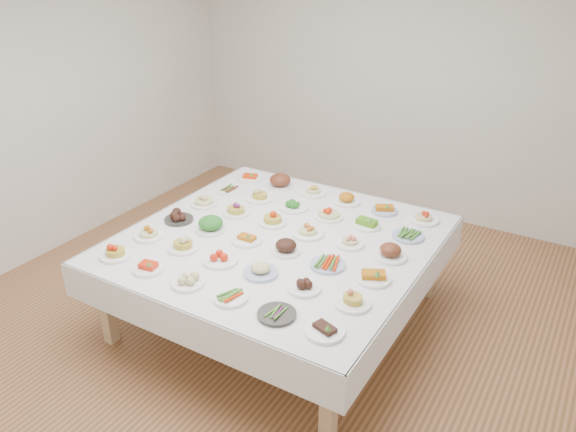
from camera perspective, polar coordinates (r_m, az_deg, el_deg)
The scene contains 38 objects.
room_envelope at distance 4.15m, azimuth -1.88°, elevation 11.87°, with size 5.02×5.02×2.81m.
display_table at distance 4.46m, azimuth -1.00°, elevation -2.96°, with size 2.30×2.30×0.75m.
dish_0 at distance 4.33m, azimuth -17.16°, elevation -3.28°, with size 0.24×0.24×0.13m.
dish_1 at distance 4.11m, azimuth -13.99°, elevation -5.02°, with size 0.22×0.22×0.09m.
dish_2 at distance 3.89m, azimuth -10.15°, elevation -6.38°, with size 0.22×0.22×0.10m.
dish_3 at distance 3.71m, azimuth -5.86°, elevation -8.10°, with size 0.23×0.23×0.06m.
dish_4 at distance 3.55m, azimuth -1.16°, elevation -9.86°, with size 0.24×0.24×0.05m.
dish_5 at distance 3.41m, azimuth 3.76°, elevation -11.21°, with size 0.24×0.24×0.10m.
dish_6 at distance 4.54m, azimuth -13.99°, elevation -1.49°, with size 0.23×0.23×0.12m.
dish_7 at distance 4.31m, azimuth -10.65°, elevation -2.56°, with size 0.23×0.23×0.14m.
dish_8 at distance 4.12m, azimuth -6.89°, elevation -4.09°, with size 0.25×0.25×0.11m.
dish_9 at distance 3.94m, azimuth -2.78°, elevation -5.22°, with size 0.24×0.24×0.13m.
dish_10 at distance 3.78m, azimuth 1.63°, elevation -6.95°, with size 0.23×0.23×0.10m.
dish_11 at distance 3.65m, azimuth 6.61°, elevation -8.17°, with size 0.24×0.24×0.13m.
dish_12 at distance 4.76m, azimuth -11.06°, elevation 0.07°, with size 0.24×0.24×0.11m.
dish_13 at distance 4.55m, azimuth -7.86°, elevation -0.68°, with size 0.26×0.26×0.15m.
dish_14 at distance 4.37m, azimuth -4.20°, elevation -2.25°, with size 0.24×0.24×0.09m.
dish_15 at distance 4.19m, azimuth -0.21°, elevation -2.96°, with size 0.23×0.23×0.14m.
dish_16 at distance 4.05m, azimuth 4.07°, elevation -4.78°, with size 0.26×0.25×0.06m.
dish_17 at distance 3.92m, azimuth 8.69°, elevation -5.86°, with size 0.24×0.24×0.11m.
dish_18 at distance 5.01m, azimuth -8.55°, elevation 1.75°, with size 0.24×0.24×0.13m.
dish_19 at distance 4.80m, azimuth -5.33°, elevation 0.74°, with size 0.22×0.22×0.12m.
dish_20 at distance 4.62m, azimuth -1.58°, elevation -0.13°, with size 0.23×0.23×0.13m.
dish_21 at distance 4.45m, azimuth 2.05°, elevation -1.31°, with size 0.25×0.25×0.12m.
dish_22 at distance 4.33m, azimuth 6.32°, elevation -2.41°, with size 0.22×0.22×0.11m.
dish_23 at distance 4.20m, azimuth 10.36°, elevation -3.37°, with size 0.25×0.25×0.14m.
dish_24 at distance 5.27m, azimuth -5.98°, elevation 2.67°, with size 0.23×0.23×0.05m.
dish_25 at distance 5.06m, azimuth -2.91°, elevation 2.34°, with size 0.24×0.24×0.14m.
dish_26 at distance 4.89m, azimuth 0.56°, elevation 1.16°, with size 0.25×0.25×0.10m.
dish_27 at distance 4.73m, azimuth 4.20°, elevation 0.52°, with size 0.25×0.25×0.14m.
dish_28 at distance 4.62m, azimuth 8.00°, elevation -0.65°, with size 0.22×0.22×0.10m.
dish_29 at distance 4.52m, azimuth 12.11°, elevation -1.84°, with size 0.25×0.25×0.06m.
dish_30 at distance 5.52m, azimuth -3.87°, elevation 4.05°, with size 0.25×0.25×0.10m.
dish_31 at distance 5.32m, azimuth -0.81°, elevation 3.61°, with size 0.23×0.23×0.14m.
dish_32 at distance 5.18m, azimuth 2.58°, elevation 2.73°, with size 0.23×0.23×0.12m.
dish_33 at distance 5.02m, azimuth 5.97°, elevation 1.93°, with size 0.24×0.24×0.13m.
dish_34 at distance 4.90m, azimuth 9.77°, elevation 0.76°, with size 0.23×0.23×0.09m.
dish_35 at distance 4.80m, azimuth 13.62°, elevation 0.05°, with size 0.25×0.25×0.12m.
Camera 1 is at (2.19, -3.38, 2.85)m, focal length 35.00 mm.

